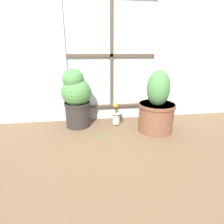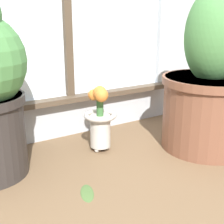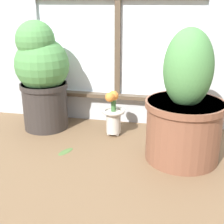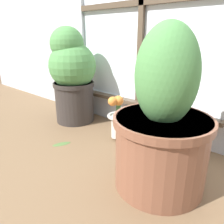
{
  "view_description": "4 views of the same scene",
  "coord_description": "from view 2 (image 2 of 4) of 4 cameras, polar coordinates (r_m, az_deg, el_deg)",
  "views": [
    {
      "loc": [
        -0.31,
        -1.61,
        0.85
      ],
      "look_at": [
        -0.03,
        0.32,
        0.18
      ],
      "focal_mm": 28.0,
      "sensor_mm": 36.0,
      "label": 1
    },
    {
      "loc": [
        -0.61,
        -0.74,
        0.57
      ],
      "look_at": [
        0.02,
        0.25,
        0.2
      ],
      "focal_mm": 50.0,
      "sensor_mm": 36.0,
      "label": 2
    },
    {
      "loc": [
        0.38,
        -1.4,
        0.8
      ],
      "look_at": [
        0.02,
        0.32,
        0.16
      ],
      "focal_mm": 50.0,
      "sensor_mm": 36.0,
      "label": 3
    },
    {
      "loc": [
        0.82,
        -0.62,
        0.63
      ],
      "look_at": [
        0.04,
        0.26,
        0.21
      ],
      "focal_mm": 35.0,
      "sensor_mm": 36.0,
      "label": 4
    }
  ],
  "objects": [
    {
      "name": "fallen_leaf",
      "position": [
        1.07,
        -4.58,
        -14.4
      ],
      "size": [
        0.08,
        0.12,
        0.01
      ],
      "color": "#476633",
      "rests_on": "ground_plane"
    },
    {
      "name": "potted_plant_right",
      "position": [
        1.39,
        17.39,
        4.29
      ],
      "size": [
        0.4,
        0.4,
        0.68
      ],
      "color": "brown",
      "rests_on": "ground_plane"
    },
    {
      "name": "ground_plane",
      "position": [
        1.12,
        6.06,
        -13.24
      ],
      "size": [
        10.0,
        10.0,
        0.0
      ],
      "primitive_type": "plane",
      "color": "brown"
    },
    {
      "name": "flower_vase",
      "position": [
        1.33,
        -2.23,
        -1.22
      ],
      "size": [
        0.14,
        0.14,
        0.29
      ],
      "color": "#BCB7AD",
      "rests_on": "ground_plane"
    }
  ]
}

